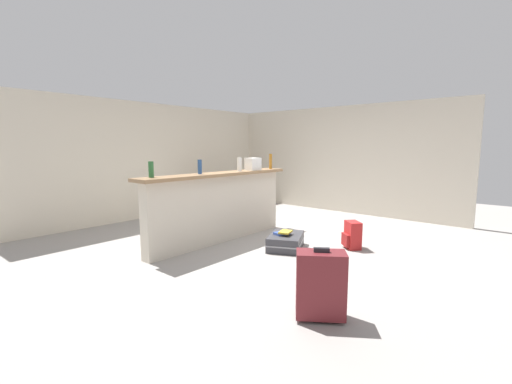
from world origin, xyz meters
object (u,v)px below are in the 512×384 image
object	(u,v)px
dining_table	(231,186)
suitcase_flat_charcoal	(286,241)
bottle_green	(151,169)
bottle_blue	(200,167)
dining_chair_far_side	(215,190)
bottle_white	(240,164)
dining_chair_near_partition	(247,194)
suitcase_upright_maroon	(321,284)
grocery_bag	(253,164)
bottle_amber	(271,161)
backpack_red	(352,235)
book_stack	(283,233)

from	to	relation	value
dining_table	suitcase_flat_charcoal	world-z (taller)	dining_table
bottle_green	bottle_blue	size ratio (longest dim) A/B	1.00
dining_table	dining_chair_far_side	world-z (taller)	dining_chair_far_side
bottle_white	dining_chair_far_side	xyz separation A→B (m)	(1.38, 2.12, -0.74)
dining_chair_near_partition	suitcase_upright_maroon	distance (m)	4.57
dining_table	suitcase_flat_charcoal	xyz separation A→B (m)	(-1.41, -2.56, -0.54)
bottle_blue	grocery_bag	distance (m)	1.17
dining_table	dining_chair_far_side	bearing A→B (deg)	87.20
bottle_amber	dining_chair_far_side	distance (m)	2.31
backpack_red	book_stack	bearing A→B (deg)	131.84
dining_chair_near_partition	book_stack	xyz separation A→B (m)	(-1.38, -1.98, -0.26)
dining_chair_far_side	suitcase_upright_maroon	distance (m)	5.55
bottle_white	dining_chair_far_side	bearing A→B (deg)	56.99
suitcase_flat_charcoal	bottle_green	bearing A→B (deg)	144.31
dining_chair_near_partition	backpack_red	xyz separation A→B (m)	(-0.67, -2.78, -0.31)
bottle_white	bottle_amber	xyz separation A→B (m)	(0.86, 0.00, 0.02)
bottle_white	bottle_amber	world-z (taller)	bottle_amber
bottle_white	book_stack	bearing A→B (deg)	-95.72
bottle_amber	book_stack	size ratio (longest dim) A/B	1.01
backpack_red	suitcase_upright_maroon	xyz separation A→B (m)	(-2.26, -0.73, 0.13)
dining_chair_far_side	bottle_amber	bearing A→B (deg)	-103.74
dining_chair_far_side	suitcase_flat_charcoal	world-z (taller)	dining_chair_far_side
bottle_blue	dining_table	bearing A→B (deg)	34.06
bottle_white	grocery_bag	xyz separation A→B (m)	(0.36, 0.01, -0.01)
bottle_blue	dining_chair_near_partition	world-z (taller)	bottle_blue
bottle_amber	suitcase_upright_maroon	xyz separation A→B (m)	(-2.50, -2.53, -0.95)
bottle_white	backpack_red	distance (m)	2.17
suitcase_flat_charcoal	backpack_red	size ratio (longest dim) A/B	2.12
backpack_red	book_stack	distance (m)	1.07
bottle_green	grocery_bag	xyz separation A→B (m)	(2.00, -0.11, -0.00)
dining_chair_near_partition	backpack_red	world-z (taller)	dining_chair_near_partition
bottle_green	bottle_white	size ratio (longest dim) A/B	0.93
bottle_white	dining_chair_far_side	world-z (taller)	bottle_white
dining_chair_far_side	book_stack	bearing A→B (deg)	-115.32
bottle_green	suitcase_upright_maroon	world-z (taller)	bottle_green
dining_chair_near_partition	suitcase_flat_charcoal	bearing A→B (deg)	-123.81
bottle_green	dining_chair_far_side	xyz separation A→B (m)	(3.02, 2.00, -0.74)
dining_chair_near_partition	dining_table	bearing A→B (deg)	82.85
dining_table	backpack_red	xyz separation A→B (m)	(-0.74, -3.34, -0.44)
bottle_green	suitcase_upright_maroon	distance (m)	2.80
bottle_blue	suitcase_upright_maroon	world-z (taller)	bottle_blue
bottle_green	bottle_amber	world-z (taller)	bottle_amber
dining_chair_far_side	book_stack	xyz separation A→B (m)	(-1.48, -3.12, -0.26)
grocery_bag	suitcase_flat_charcoal	bearing A→B (deg)	-112.24
dining_table	book_stack	xyz separation A→B (m)	(-1.45, -2.54, -0.39)
suitcase_flat_charcoal	backpack_red	bearing A→B (deg)	-49.26
grocery_bag	suitcase_upright_maroon	world-z (taller)	grocery_bag
bottle_green	bottle_blue	bearing A→B (deg)	-2.20
dining_table	dining_chair_far_side	xyz separation A→B (m)	(0.03, 0.58, -0.13)
bottle_blue	dining_chair_far_side	size ratio (longest dim) A/B	0.24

